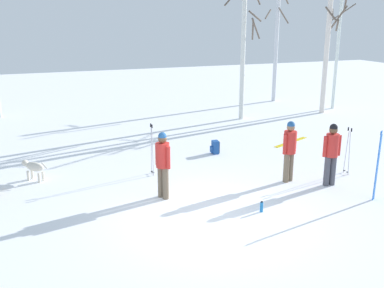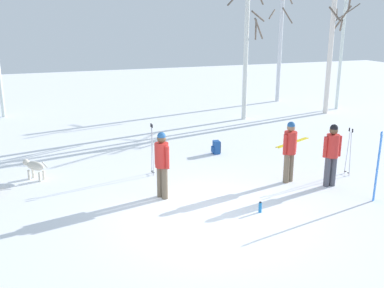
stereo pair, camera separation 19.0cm
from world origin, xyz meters
TOP-DOWN VIEW (x-y plane):
  - ground_plane at (0.00, 0.00)m, footprint 60.00×60.00m
  - person_0 at (2.89, 1.45)m, footprint 0.50×0.34m
  - person_1 at (-0.70, 1.56)m, footprint 0.34×0.49m
  - person_2 at (3.78, 0.80)m, footprint 0.52×0.34m
  - dog at (-3.71, 4.03)m, footprint 0.67×0.66m
  - ski_pair_planted_0 at (4.21, -0.42)m, footprint 0.17×0.11m
  - ski_pair_lying_0 at (5.21, 4.86)m, footprint 1.81×0.94m
  - ski_poles_0 at (4.82, 1.38)m, footprint 0.07×0.23m
  - ski_poles_1 at (-0.48, 3.33)m, footprint 0.07×0.23m
  - backpack_0 at (2.05, 4.58)m, footprint 0.30×0.28m
  - water_bottle_0 at (1.20, -0.08)m, footprint 0.08×0.08m
  - birch_tree_1 at (5.30, 9.00)m, footprint 1.57×1.58m
  - birch_tree_2 at (8.94, 12.36)m, footprint 1.34×1.35m
  - birch_tree_3 at (9.50, 8.83)m, footprint 1.81×1.81m
  - birch_tree_4 at (10.62, 9.52)m, footprint 1.74×1.73m

SIDE VIEW (x-z plane):
  - ground_plane at x=0.00m, z-range 0.00..0.00m
  - ski_pair_lying_0 at x=5.21m, z-range -0.01..0.03m
  - water_bottle_0 at x=1.20m, z-range -0.01..0.26m
  - backpack_0 at x=2.05m, z-range -0.01..0.43m
  - dog at x=-3.71m, z-range 0.10..0.67m
  - ski_poles_0 at x=4.82m, z-range 0.05..1.43m
  - ski_poles_1 at x=-0.48m, z-range 0.05..1.55m
  - ski_pair_planted_0 at x=4.21m, z-range -0.01..1.77m
  - person_0 at x=2.89m, z-range 0.12..1.84m
  - person_1 at x=-0.70m, z-range 0.12..1.84m
  - person_2 at x=3.78m, z-range 0.12..1.84m
  - birch_tree_2 at x=8.94m, z-range 0.12..5.69m
  - birch_tree_1 at x=5.30m, z-range 0.00..5.87m
  - birch_tree_3 at x=9.50m, z-range 0.17..6.80m
  - birch_tree_4 at x=10.62m, z-range 0.09..7.39m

